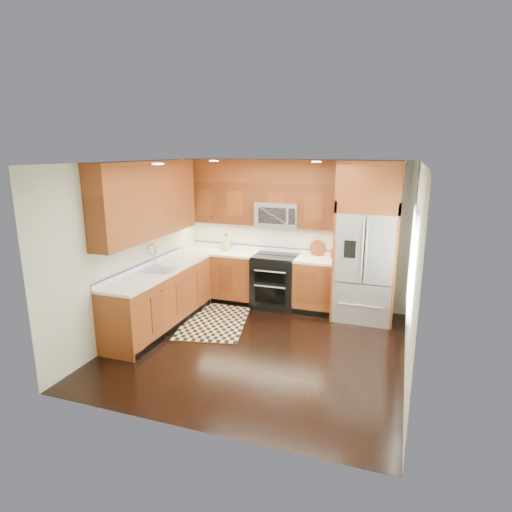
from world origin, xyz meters
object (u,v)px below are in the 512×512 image
(refrigerator, at_px, (367,242))
(knife_block, at_px, (226,243))
(rug, at_px, (215,320))
(range, at_px, (275,281))
(utensil_crock, at_px, (334,251))

(refrigerator, height_order, knife_block, refrigerator)
(rug, bearing_deg, range, 41.27)
(refrigerator, distance_m, knife_block, 2.57)
(refrigerator, bearing_deg, utensil_crock, 158.39)
(range, height_order, refrigerator, refrigerator)
(knife_block, bearing_deg, range, -8.80)
(range, xyz_separation_m, utensil_crock, (1.00, 0.18, 0.59))
(range, distance_m, refrigerator, 1.76)
(rug, distance_m, knife_block, 1.59)
(range, relative_size, utensil_crock, 2.65)
(rug, xyz_separation_m, knife_block, (-0.27, 1.15, 1.06))
(range, bearing_deg, utensil_crock, 10.20)
(utensil_crock, bearing_deg, range, -169.80)
(rug, height_order, utensil_crock, utensil_crock)
(refrigerator, distance_m, utensil_crock, 0.64)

